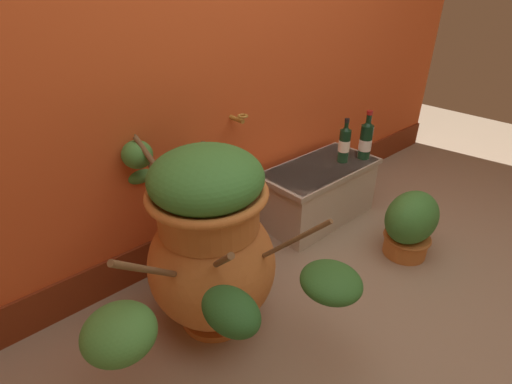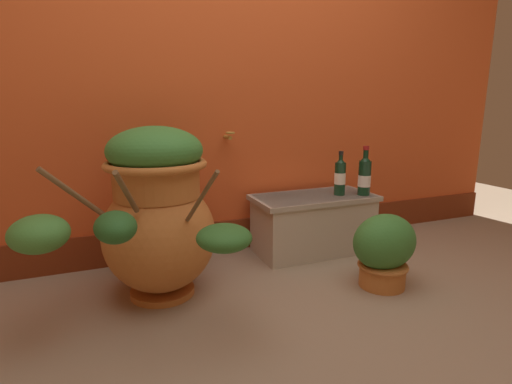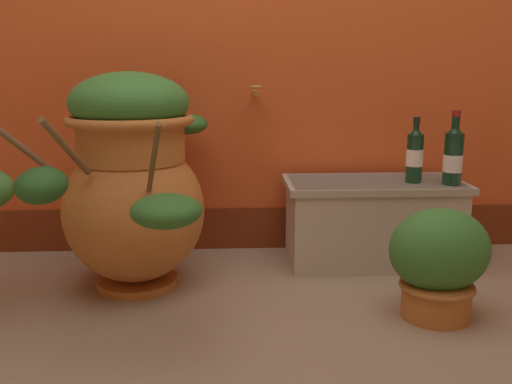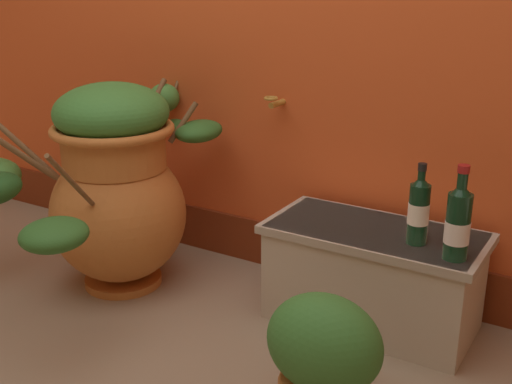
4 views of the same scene
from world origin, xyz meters
name	(u,v)px [view 2 (image 2 of 4)]	position (x,y,z in m)	size (l,w,h in m)	color
ground_plane	(312,338)	(0.00, 0.00, 0.00)	(7.00, 7.00, 0.00)	gray
back_wall	(221,45)	(0.00, 1.20, 1.29)	(4.40, 0.33, 2.60)	#D15123
terracotta_urn	(156,212)	(-0.52, 0.62, 0.43)	(0.89, 1.23, 0.84)	#C17033
stone_ledge	(313,221)	(0.50, 0.87, 0.20)	(0.77, 0.38, 0.37)	beige
wine_bottle_left	(340,176)	(0.66, 0.83, 0.49)	(0.07, 0.07, 0.28)	black
wine_bottle_middle	(365,175)	(0.80, 0.77, 0.50)	(0.08, 0.08, 0.31)	black
potted_shrub	(384,250)	(0.58, 0.29, 0.20)	(0.35, 0.26, 0.39)	#C17033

